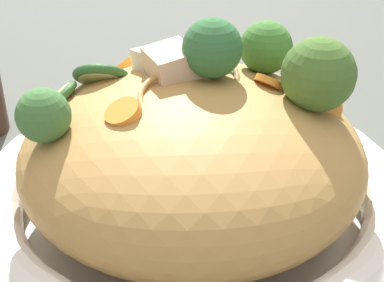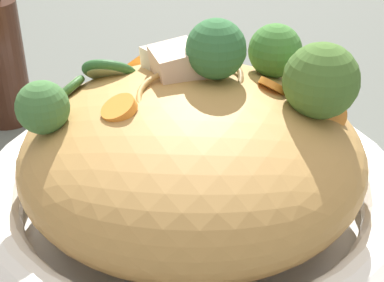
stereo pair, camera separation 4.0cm
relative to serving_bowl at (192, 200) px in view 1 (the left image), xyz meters
The scene contains 7 objects.
ground_plane 0.03m from the serving_bowl, ahead, with size 3.00×3.00×0.00m, color #545852.
serving_bowl is the anchor object (origin of this frame).
noodle_heap 0.04m from the serving_bowl, 138.04° to the right, with size 0.24×0.24×0.11m.
broccoli_florets 0.11m from the serving_bowl, 143.15° to the left, with size 0.20×0.19×0.07m.
carrot_coins 0.08m from the serving_bowl, 124.24° to the right, with size 0.13×0.20×0.04m.
zucchini_slices 0.11m from the serving_bowl, 107.08° to the right, with size 0.18×0.10×0.04m.
chicken_chunks 0.10m from the serving_bowl, 118.39° to the right, with size 0.05×0.07×0.03m.
Camera 1 is at (0.29, 0.19, 0.29)m, focal length 53.76 mm.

